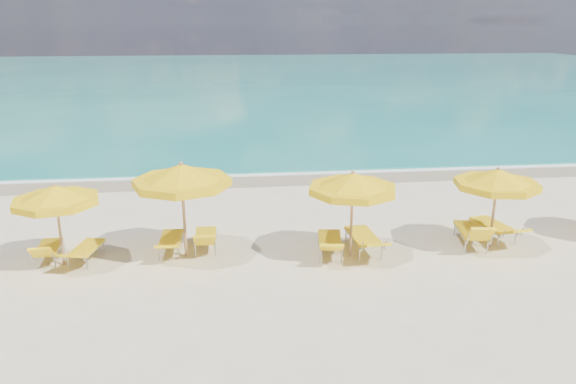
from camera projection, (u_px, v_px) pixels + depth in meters
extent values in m
plane|color=beige|center=(294.00, 250.00, 15.18)|extent=(120.00, 120.00, 0.00)
cube|color=#167E71|center=(238.00, 78.00, 60.76)|extent=(120.00, 80.00, 0.30)
cube|color=tan|center=(271.00, 178.00, 22.21)|extent=(120.00, 2.60, 0.01)
cube|color=white|center=(269.00, 172.00, 22.97)|extent=(120.00, 1.20, 0.03)
cube|color=white|center=(146.00, 134.00, 30.66)|extent=(14.00, 0.36, 0.05)
cube|color=white|center=(365.00, 110.00, 38.86)|extent=(18.00, 0.30, 0.05)
cylinder|color=tan|center=(59.00, 227.00, 14.00)|extent=(0.06, 0.06, 2.07)
cone|color=yellow|center=(55.00, 193.00, 13.75)|extent=(2.44, 2.44, 0.41)
cylinder|color=yellow|center=(56.00, 201.00, 13.81)|extent=(2.46, 2.46, 0.17)
sphere|color=tan|center=(54.00, 185.00, 13.68)|extent=(0.09, 0.09, 0.09)
cylinder|color=tan|center=(184.00, 212.00, 14.47)|extent=(0.08, 0.08, 2.46)
cone|color=yellow|center=(182.00, 173.00, 14.16)|extent=(2.65, 2.65, 0.49)
cylinder|color=yellow|center=(182.00, 182.00, 14.23)|extent=(2.67, 2.67, 0.20)
sphere|color=tan|center=(181.00, 164.00, 14.09)|extent=(0.11, 0.11, 0.11)
cylinder|color=tan|center=(352.00, 216.00, 14.49)|extent=(0.07, 0.07, 2.24)
cone|color=yellow|center=(353.00, 181.00, 14.21)|extent=(2.53, 2.53, 0.45)
cylinder|color=yellow|center=(352.00, 189.00, 14.27)|extent=(2.55, 2.55, 0.18)
sphere|color=tan|center=(353.00, 172.00, 14.14)|extent=(0.10, 0.10, 0.10)
cylinder|color=tan|center=(494.00, 210.00, 15.09)|extent=(0.07, 0.07, 2.18)
cone|color=yellow|center=(497.00, 177.00, 14.82)|extent=(2.65, 2.65, 0.44)
cylinder|color=yellow|center=(497.00, 185.00, 14.88)|extent=(2.67, 2.67, 0.17)
sphere|color=tan|center=(498.00, 169.00, 14.76)|extent=(0.10, 0.10, 0.10)
cube|color=yellow|center=(49.00, 247.00, 14.53)|extent=(0.61, 1.20, 0.07)
cube|color=yellow|center=(41.00, 252.00, 13.74)|extent=(0.55, 0.50, 0.42)
cube|color=yellow|center=(87.00, 248.00, 14.50)|extent=(0.75, 1.25, 0.07)
cube|color=yellow|center=(72.00, 256.00, 13.67)|extent=(0.62, 0.63, 0.30)
cube|color=yellow|center=(171.00, 238.00, 15.07)|extent=(0.59, 1.25, 0.08)
cube|color=yellow|center=(167.00, 247.00, 14.19)|extent=(0.57, 0.58, 0.30)
cube|color=yellow|center=(206.00, 236.00, 15.26)|extent=(0.56, 1.24, 0.08)
cube|color=yellow|center=(205.00, 240.00, 14.41)|extent=(0.55, 0.49, 0.44)
cube|color=yellow|center=(330.00, 240.00, 14.91)|extent=(0.79, 1.40, 0.08)
cube|color=yellow|center=(331.00, 247.00, 13.97)|extent=(0.67, 0.66, 0.39)
cube|color=yellow|center=(363.00, 236.00, 15.11)|extent=(0.72, 1.45, 0.09)
cube|color=yellow|center=(375.00, 245.00, 14.11)|extent=(0.67, 0.69, 0.34)
cube|color=yellow|center=(471.00, 230.00, 15.53)|extent=(0.86, 1.48, 0.09)
cube|color=yellow|center=(480.00, 234.00, 14.58)|extent=(0.70, 0.62, 0.53)
cube|color=yellow|center=(492.00, 225.00, 15.99)|extent=(0.85, 1.44, 0.08)
cube|color=yellow|center=(515.00, 232.00, 15.08)|extent=(0.71, 0.72, 0.33)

